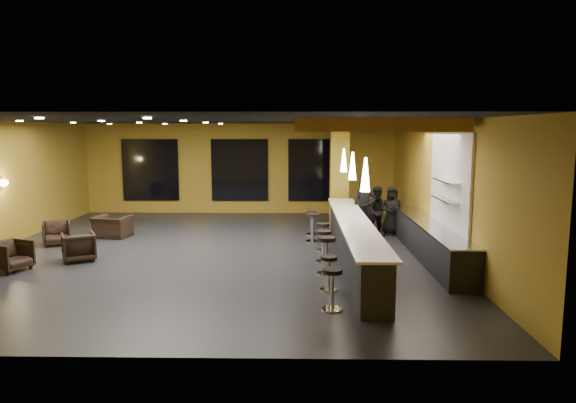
{
  "coord_description": "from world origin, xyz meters",
  "views": [
    {
      "loc": [
        2.27,
        -13.47,
        3.26
      ],
      "look_at": [
        2.0,
        0.5,
        1.3
      ],
      "focal_mm": 32.0,
      "sensor_mm": 36.0,
      "label": 1
    }
  ],
  "objects_px": {
    "staff_c": "(392,211)",
    "armchair_a": "(11,256)",
    "armchair_d": "(112,227)",
    "bar_stool_0": "(332,284)",
    "bar_stool_5": "(313,224)",
    "bar_counter": "(353,242)",
    "bar_stool_2": "(326,250)",
    "pendant_0": "(365,175)",
    "bar_stool_4": "(323,233)",
    "staff_a": "(364,208)",
    "bar_stool_1": "(329,269)",
    "bar_stool_3": "(324,242)",
    "column": "(339,175)",
    "staff_b": "(378,212)",
    "bar_stool_6": "(312,220)",
    "pendant_2": "(344,160)",
    "prep_counter": "(429,241)",
    "armchair_c": "(57,233)",
    "armchair_b": "(79,247)",
    "pendant_1": "(352,166)"
  },
  "relations": [
    {
      "from": "staff_a",
      "to": "bar_stool_1",
      "type": "relative_size",
      "value": 2.63
    },
    {
      "from": "bar_counter",
      "to": "pendant_1",
      "type": "xyz_separation_m",
      "value": [
        0.0,
        0.5,
        1.85
      ]
    },
    {
      "from": "bar_stool_5",
      "to": "armchair_a",
      "type": "bearing_deg",
      "value": -155.64
    },
    {
      "from": "pendant_0",
      "to": "armchair_a",
      "type": "distance_m",
      "value": 8.37
    },
    {
      "from": "column",
      "to": "pendant_2",
      "type": "distance_m",
      "value": 1.71
    },
    {
      "from": "pendant_2",
      "to": "staff_c",
      "type": "relative_size",
      "value": 0.46
    },
    {
      "from": "pendant_1",
      "to": "bar_counter",
      "type": "bearing_deg",
      "value": -90.0
    },
    {
      "from": "column",
      "to": "bar_stool_5",
      "type": "relative_size",
      "value": 4.2
    },
    {
      "from": "pendant_0",
      "to": "armchair_a",
      "type": "bearing_deg",
      "value": 172.69
    },
    {
      "from": "staff_a",
      "to": "bar_stool_5",
      "type": "xyz_separation_m",
      "value": [
        -1.54,
        -0.38,
        -0.41
      ]
    },
    {
      "from": "prep_counter",
      "to": "pendant_0",
      "type": "distance_m",
      "value": 3.73
    },
    {
      "from": "bar_stool_6",
      "to": "armchair_d",
      "type": "bearing_deg",
      "value": -175.29
    },
    {
      "from": "staff_b",
      "to": "armchair_b",
      "type": "relative_size",
      "value": 2.0
    },
    {
      "from": "pendant_0",
      "to": "armchair_d",
      "type": "height_order",
      "value": "pendant_0"
    },
    {
      "from": "staff_c",
      "to": "armchair_a",
      "type": "xyz_separation_m",
      "value": [
        -9.61,
        -4.34,
        -0.41
      ]
    },
    {
      "from": "bar_stool_4",
      "to": "staff_c",
      "type": "bearing_deg",
      "value": 44.24
    },
    {
      "from": "bar_counter",
      "to": "bar_stool_2",
      "type": "bearing_deg",
      "value": -122.82
    },
    {
      "from": "staff_a",
      "to": "bar_stool_1",
      "type": "height_order",
      "value": "staff_a"
    },
    {
      "from": "staff_a",
      "to": "armchair_d",
      "type": "height_order",
      "value": "staff_a"
    },
    {
      "from": "bar_stool_0",
      "to": "prep_counter",
      "type": "bearing_deg",
      "value": 55.27
    },
    {
      "from": "bar_stool_3",
      "to": "column",
      "type": "bearing_deg",
      "value": 81.01
    },
    {
      "from": "column",
      "to": "staff_a",
      "type": "xyz_separation_m",
      "value": [
        0.6,
        -1.95,
        -0.81
      ]
    },
    {
      "from": "pendant_0",
      "to": "armchair_d",
      "type": "relative_size",
      "value": 0.69
    },
    {
      "from": "armchair_a",
      "to": "armchair_c",
      "type": "bearing_deg",
      "value": 25.87
    },
    {
      "from": "pendant_2",
      "to": "bar_stool_4",
      "type": "xyz_separation_m",
      "value": [
        -0.7,
        -1.82,
        -1.87
      ]
    },
    {
      "from": "armchair_d",
      "to": "bar_stool_2",
      "type": "distance_m",
      "value": 7.44
    },
    {
      "from": "staff_b",
      "to": "bar_stool_1",
      "type": "distance_m",
      "value": 5.55
    },
    {
      "from": "pendant_2",
      "to": "bar_stool_6",
      "type": "distance_m",
      "value": 2.13
    },
    {
      "from": "bar_stool_0",
      "to": "bar_stool_5",
      "type": "relative_size",
      "value": 0.92
    },
    {
      "from": "pendant_0",
      "to": "pendant_1",
      "type": "distance_m",
      "value": 2.5
    },
    {
      "from": "bar_stool_2",
      "to": "bar_stool_6",
      "type": "xyz_separation_m",
      "value": [
        -0.22,
        4.43,
        -0.08
      ]
    },
    {
      "from": "staff_a",
      "to": "pendant_2",
      "type": "bearing_deg",
      "value": 154.46
    },
    {
      "from": "prep_counter",
      "to": "armchair_d",
      "type": "relative_size",
      "value": 5.94
    },
    {
      "from": "armchair_c",
      "to": "bar_stool_5",
      "type": "height_order",
      "value": "bar_stool_5"
    },
    {
      "from": "staff_a",
      "to": "bar_stool_4",
      "type": "height_order",
      "value": "staff_a"
    },
    {
      "from": "pendant_2",
      "to": "bar_stool_1",
      "type": "bearing_deg",
      "value": -97.99
    },
    {
      "from": "armchair_a",
      "to": "bar_stool_6",
      "type": "relative_size",
      "value": 1.06
    },
    {
      "from": "bar_stool_0",
      "to": "bar_stool_4",
      "type": "bearing_deg",
      "value": 89.36
    },
    {
      "from": "armchair_d",
      "to": "bar_stool_0",
      "type": "relative_size",
      "value": 1.31
    },
    {
      "from": "armchair_b",
      "to": "bar_stool_4",
      "type": "relative_size",
      "value": 1.04
    },
    {
      "from": "staff_a",
      "to": "bar_stool_3",
      "type": "xyz_separation_m",
      "value": [
        -1.34,
        -2.7,
        -0.43
      ]
    },
    {
      "from": "staff_c",
      "to": "bar_stool_2",
      "type": "height_order",
      "value": "staff_c"
    },
    {
      "from": "column",
      "to": "staff_b",
      "type": "xyz_separation_m",
      "value": [
        1.07,
        -1.68,
        -0.97
      ]
    },
    {
      "from": "pendant_1",
      "to": "bar_stool_0",
      "type": "relative_size",
      "value": 0.91
    },
    {
      "from": "bar_stool_2",
      "to": "armchair_b",
      "type": "bearing_deg",
      "value": 169.78
    },
    {
      "from": "bar_stool_6",
      "to": "pendant_2",
      "type": "bearing_deg",
      "value": -17.83
    },
    {
      "from": "bar_counter",
      "to": "armchair_d",
      "type": "relative_size",
      "value": 7.92
    },
    {
      "from": "prep_counter",
      "to": "bar_stool_1",
      "type": "relative_size",
      "value": 8.41
    },
    {
      "from": "bar_stool_2",
      "to": "armchair_c",
      "type": "bearing_deg",
      "value": 159.09
    },
    {
      "from": "staff_b",
      "to": "bar_stool_4",
      "type": "relative_size",
      "value": 2.08
    }
  ]
}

